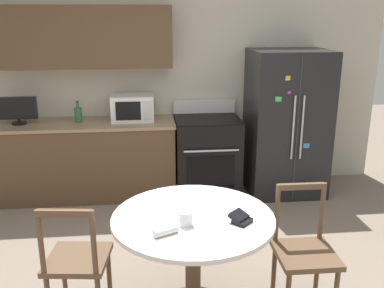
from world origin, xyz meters
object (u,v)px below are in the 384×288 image
object	(u,v)px
dining_chair_left	(77,261)
countertop_tv	(18,109)
microwave	(133,107)
wallet	(241,218)
refrigerator	(286,123)
counter_bottle	(78,114)
candle_glass	(186,219)
dining_chair_right	(304,252)
oven_range	(207,155)

from	to	relation	value
dining_chair_left	countertop_tv	bearing A→B (deg)	120.01
microwave	wallet	size ratio (longest dim) A/B	2.76
refrigerator	counter_bottle	distance (m)	2.43
countertop_tv	dining_chair_left	bearing A→B (deg)	-66.93
microwave	wallet	world-z (taller)	microwave
candle_glass	microwave	bearing A→B (deg)	99.47
microwave	dining_chair_left	world-z (taller)	microwave
microwave	countertop_tv	distance (m)	1.27
refrigerator	dining_chair_left	bearing A→B (deg)	-136.01
dining_chair_right	candle_glass	world-z (taller)	dining_chair_right
countertop_tv	dining_chair_left	distance (m)	2.42
countertop_tv	dining_chair_left	world-z (taller)	countertop_tv
counter_bottle	candle_glass	distance (m)	2.58
oven_range	countertop_tv	distance (m)	2.21
candle_glass	wallet	world-z (taller)	candle_glass
oven_range	candle_glass	world-z (taller)	oven_range
refrigerator	countertop_tv	size ratio (longest dim) A/B	4.04
dining_chair_right	oven_range	bearing A→B (deg)	-78.63
wallet	microwave	bearing A→B (deg)	107.71
dining_chair_left	wallet	bearing A→B (deg)	-2.09
refrigerator	wallet	xyz separation A→B (m)	(-1.04, -2.25, -0.06)
microwave	counter_bottle	world-z (taller)	microwave
candle_glass	wallet	xyz separation A→B (m)	(0.36, -0.00, -0.01)
refrigerator	dining_chair_left	distance (m)	3.02
oven_range	dining_chair_left	world-z (taller)	oven_range
countertop_tv	dining_chair_left	xyz separation A→B (m)	(0.92, -2.15, -0.63)
microwave	countertop_tv	xyz separation A→B (m)	(-1.27, -0.06, 0.02)
countertop_tv	dining_chair_right	distance (m)	3.42
dining_chair_right	dining_chair_left	bearing A→B (deg)	-1.10
counter_bottle	candle_glass	world-z (taller)	counter_bottle
dining_chair_right	wallet	world-z (taller)	dining_chair_right
dining_chair_left	dining_chair_right	size ratio (longest dim) A/B	1.00
microwave	dining_chair_left	xyz separation A→B (m)	(-0.35, -2.21, -0.61)
oven_range	microwave	size ratio (longest dim) A/B	2.25
dining_chair_left	counter_bottle	bearing A→B (deg)	103.90
oven_range	dining_chair_left	bearing A→B (deg)	-119.67
countertop_tv	counter_bottle	bearing A→B (deg)	2.82
dining_chair_left	candle_glass	size ratio (longest dim) A/B	9.50
refrigerator	candle_glass	size ratio (longest dim) A/B	17.91
refrigerator	wallet	distance (m)	2.48
countertop_tv	counter_bottle	xyz separation A→B (m)	(0.65, 0.03, -0.08)
counter_bottle	wallet	bearing A→B (deg)	-59.68
countertop_tv	dining_chair_right	world-z (taller)	countertop_tv
refrigerator	counter_bottle	size ratio (longest dim) A/B	7.03
countertop_tv	candle_glass	distance (m)	2.87
counter_bottle	candle_glass	xyz separation A→B (m)	(1.02, -2.36, -0.19)
wallet	dining_chair_right	bearing A→B (deg)	13.74
oven_range	wallet	size ratio (longest dim) A/B	6.19
countertop_tv	oven_range	bearing A→B (deg)	-0.54
refrigerator	counter_bottle	bearing A→B (deg)	177.48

